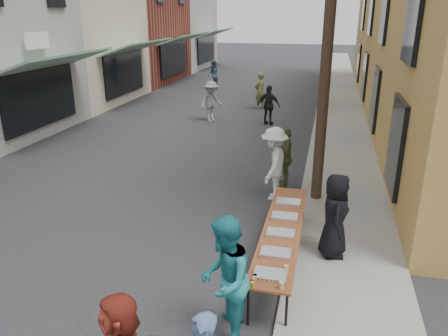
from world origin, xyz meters
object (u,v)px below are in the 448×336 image
at_px(utility_pole_far, 334,12).
at_px(catering_tray_sausage, 270,275).
at_px(utility_pole_near, 330,15).
at_px(guest_front_c, 225,280).
at_px(serving_table, 282,230).
at_px(utility_pole_mid, 333,13).
at_px(server, 335,216).

bearing_deg(utility_pole_far, catering_tray_sausage, -91.05).
bearing_deg(utility_pole_far, utility_pole_near, -90.00).
bearing_deg(guest_front_c, utility_pole_near, 162.82).
distance_m(utility_pole_near, catering_tray_sausage, 6.09).
bearing_deg(serving_table, utility_pole_mid, 88.00).
xyz_separation_m(utility_pole_near, guest_front_c, (-1.11, -5.35, -3.53)).
bearing_deg(guest_front_c, utility_pole_far, 172.40).
xyz_separation_m(utility_pole_mid, serving_table, (-0.53, -15.15, -3.79)).
height_order(serving_table, server, server).
xyz_separation_m(utility_pole_near, serving_table, (-0.53, -3.15, -3.79)).
xyz_separation_m(serving_table, catering_tray_sausage, (0.00, -1.65, 0.08)).
distance_m(utility_pole_mid, serving_table, 15.63).
relative_size(utility_pole_near, utility_pole_far, 1.00).
relative_size(utility_pole_mid, serving_table, 2.25).
relative_size(catering_tray_sausage, guest_front_c, 0.26).
distance_m(serving_table, server, 1.04).
bearing_deg(catering_tray_sausage, server, 65.24).
distance_m(utility_pole_far, serving_table, 27.42).
relative_size(utility_pole_far, server, 5.42).
bearing_deg(server, utility_pole_near, 3.74).
xyz_separation_m(utility_pole_far, server, (0.41, -26.76, -3.57)).
bearing_deg(catering_tray_sausage, utility_pole_near, 83.70).
height_order(utility_pole_mid, server, utility_pole_mid).
distance_m(utility_pole_near, guest_front_c, 6.51).
height_order(catering_tray_sausage, guest_front_c, guest_front_c).
distance_m(utility_pole_near, server, 4.53).
distance_m(serving_table, catering_tray_sausage, 1.65).
height_order(serving_table, catering_tray_sausage, catering_tray_sausage).
bearing_deg(catering_tray_sausage, utility_pole_mid, 88.19).
height_order(utility_pole_far, catering_tray_sausage, utility_pole_far).
bearing_deg(serving_table, guest_front_c, -104.84).
bearing_deg(utility_pole_mid, utility_pole_near, -90.00).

